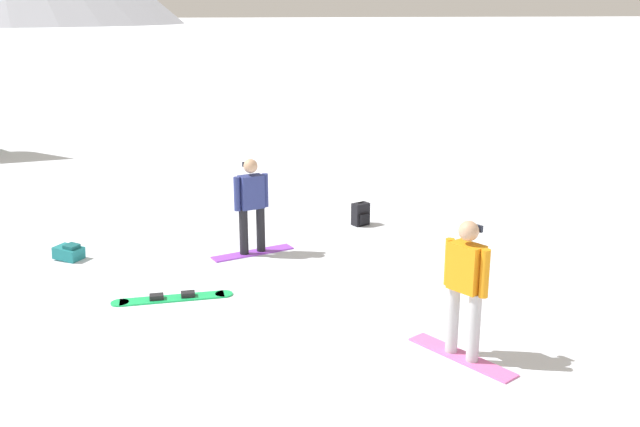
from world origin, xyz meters
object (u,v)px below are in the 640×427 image
(snowboarder_midground, at_px, (252,205))
(loose_snowboard_far_spare, at_px, (172,298))
(backpack_black, at_px, (361,214))
(backpack_teal, at_px, (69,252))
(snowboarder_foreground, at_px, (465,287))

(snowboarder_midground, distance_m, loose_snowboard_far_spare, 2.42)
(backpack_black, relative_size, backpack_teal, 0.85)
(loose_snowboard_far_spare, height_order, backpack_teal, backpack_teal)
(backpack_teal, bearing_deg, backpack_black, 5.79)
(snowboarder_midground, xyz_separation_m, backpack_teal, (-3.05, 0.56, -0.75))
(snowboarder_midground, distance_m, backpack_black, 2.70)
(snowboarder_foreground, relative_size, snowboarder_midground, 1.04)
(snowboarder_foreground, relative_size, backpack_black, 3.68)
(backpack_black, height_order, backpack_teal, backpack_black)
(loose_snowboard_far_spare, bearing_deg, snowboarder_midground, 48.05)
(backpack_teal, bearing_deg, snowboarder_foreground, -46.86)
(snowboarder_midground, relative_size, backpack_black, 3.54)
(loose_snowboard_far_spare, relative_size, backpack_teal, 3.20)
(loose_snowboard_far_spare, bearing_deg, backpack_teal, 124.24)
(snowboarder_foreground, xyz_separation_m, backpack_teal, (-4.75, 5.07, -0.79))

